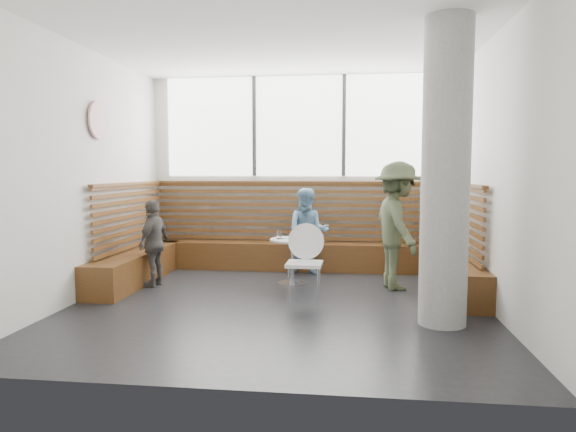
# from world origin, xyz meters

# --- Properties ---
(room) EXTENTS (5.00, 5.00, 3.20)m
(room) POSITION_xyz_m (0.00, 0.00, 1.60)
(room) COLOR silver
(room) RESTS_ON ground
(booth) EXTENTS (5.00, 2.50, 1.44)m
(booth) POSITION_xyz_m (0.00, 1.77, 0.41)
(booth) COLOR #492B12
(booth) RESTS_ON ground
(concrete_column) EXTENTS (0.50, 0.50, 3.20)m
(concrete_column) POSITION_xyz_m (1.85, -0.60, 1.60)
(concrete_column) COLOR gray
(concrete_column) RESTS_ON ground
(wall_art) EXTENTS (0.03, 0.50, 0.50)m
(wall_art) POSITION_xyz_m (-2.46, 0.40, 2.30)
(wall_art) COLOR white
(wall_art) RESTS_ON room
(cafe_table) EXTENTS (0.64, 0.64, 0.66)m
(cafe_table) POSITION_xyz_m (0.04, 1.15, 0.47)
(cafe_table) COLOR silver
(cafe_table) RESTS_ON ground
(cafe_chair) EXTENTS (0.46, 0.45, 0.96)m
(cafe_chair) POSITION_xyz_m (0.31, 0.25, 0.57)
(cafe_chair) COLOR white
(cafe_chair) RESTS_ON ground
(adult_man) EXTENTS (0.91, 1.26, 1.76)m
(adult_man) POSITION_xyz_m (1.51, 1.03, 0.88)
(adult_man) COLOR #434D33
(adult_man) RESTS_ON ground
(child_back) EXTENTS (0.67, 0.52, 1.36)m
(child_back) POSITION_xyz_m (0.22, 1.81, 0.68)
(child_back) COLOR #6790B4
(child_back) RESTS_ON ground
(child_left) EXTENTS (0.40, 0.75, 1.22)m
(child_left) POSITION_xyz_m (-1.89, 0.80, 0.61)
(child_left) COLOR #534E4B
(child_left) RESTS_ON ground
(plate_near) EXTENTS (0.20, 0.20, 0.01)m
(plate_near) POSITION_xyz_m (-0.09, 1.23, 0.66)
(plate_near) COLOR white
(plate_near) RESTS_ON cafe_table
(plate_far) EXTENTS (0.20, 0.20, 0.01)m
(plate_far) POSITION_xyz_m (0.08, 1.30, 0.66)
(plate_far) COLOR white
(plate_far) RESTS_ON cafe_table
(glass_left) EXTENTS (0.07, 0.07, 0.12)m
(glass_left) POSITION_xyz_m (-0.14, 1.12, 0.72)
(glass_left) COLOR white
(glass_left) RESTS_ON cafe_table
(glass_mid) EXTENTS (0.07, 0.07, 0.11)m
(glass_mid) POSITION_xyz_m (0.13, 1.12, 0.71)
(glass_mid) COLOR white
(glass_mid) RESTS_ON cafe_table
(glass_right) EXTENTS (0.07, 0.07, 0.12)m
(glass_right) POSITION_xyz_m (0.26, 1.21, 0.72)
(glass_right) COLOR white
(glass_right) RESTS_ON cafe_table
(menu_card) EXTENTS (0.22, 0.17, 0.00)m
(menu_card) POSITION_xyz_m (0.12, 0.98, 0.66)
(menu_card) COLOR #A5C64C
(menu_card) RESTS_ON cafe_table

